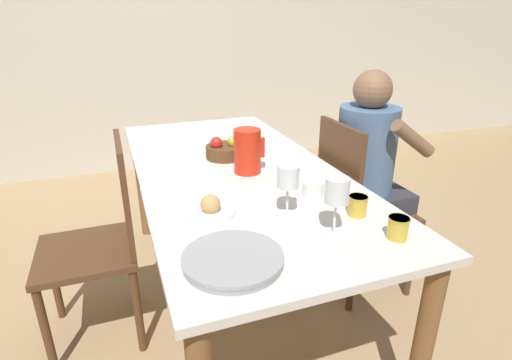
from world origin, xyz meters
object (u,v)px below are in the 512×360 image
Objects in this scene: bread_plate at (211,208)px; jam_jar_red at (398,227)px; red_pitcher at (247,151)px; wine_glass_juice at (288,180)px; wine_glass_water at (337,193)px; fruit_bowl at (225,150)px; teacup_near_person at (313,191)px; jam_jar_amber at (358,205)px; person_seated at (370,164)px; serving_tray at (233,260)px; chair_person_side at (356,205)px; chair_opposite at (102,239)px.

jam_jar_red is (0.52, -0.38, 0.02)m from bread_plate.
wine_glass_juice is (-0.01, -0.46, 0.04)m from red_pitcher.
fruit_bowl is at bearing 98.03° from wine_glass_water.
red_pitcher is at bearing 109.66° from jam_jar_red.
jam_jar_red reaches higher than teacup_near_person.
person_seated is at bearing 50.68° from jam_jar_amber.
wine_glass_juice reaches higher than bread_plate.
jam_jar_red is at bearing -70.34° from red_pitcher.
person_seated is 0.90m from wine_glass_water.
wine_glass_juice is 0.22m from teacup_near_person.
wine_glass_water is 1.10× the size of bread_plate.
serving_tray is 1.64× the size of bread_plate.
red_pitcher is 0.45m from bread_plate.
chair_person_side is 0.23m from person_seated.
serving_tray is at bearing -53.00° from chair_person_side.
chair_person_side is 4.87× the size of fruit_bowl.
wine_glass_juice is 0.97× the size of fruit_bowl.
jam_jar_red is (0.54, -0.04, 0.03)m from serving_tray.
fruit_bowl is (-0.72, 0.23, 0.09)m from person_seated.
person_seated reaches higher than chair_person_side.
bread_plate is at bearing -126.82° from red_pitcher.
bread_plate is (0.41, -0.42, 0.28)m from chair_opposite.
red_pitcher reaches higher than chair_person_side.
serving_tray is at bearing -112.25° from red_pitcher.
teacup_near_person is at bearing -116.96° from chair_opposite.
jam_jar_amber is (0.49, -0.20, 0.02)m from bread_plate.
bread_plate is at bearing 140.52° from wine_glass_water.
person_seated is at bearing -92.46° from chair_opposite.
person_seated is at bearing 20.66° from bread_plate.
chair_person_side is 4.70× the size of red_pitcher.
bread_plate is at bearing -69.34° from person_seated.
person_seated is at bearing 46.89° from wine_glass_water.
jam_jar_red is at bearing -27.90° from wine_glass_water.
bread_plate reaches higher than teacup_near_person.
serving_tray is 0.53m from jam_jar_amber.
chair_person_side is 5.26× the size of bread_plate.
wine_glass_juice is at bearing -56.08° from person_seated.
red_pitcher is (-0.59, 0.03, 0.36)m from chair_person_side.
person_seated reaches higher than bread_plate.
chair_person_side is 12.82× the size of jam_jar_red.
jam_jar_amber is (0.51, 0.14, 0.03)m from serving_tray.
fruit_bowl is at bearing 99.73° from red_pitcher.
jam_jar_amber is (0.24, -0.09, -0.10)m from wine_glass_juice.
jam_jar_red is at bearing -72.66° from fruit_bowl.
chair_person_side reaches higher than fruit_bowl.
wine_glass_water is at bearing -148.88° from jam_jar_amber.
teacup_near_person is 0.39m from jam_jar_red.
person_seated is 4.02× the size of serving_tray.
chair_person_side is at bearing 35.58° from wine_glass_juice.
person_seated is 6.11× the size of fruit_bowl.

